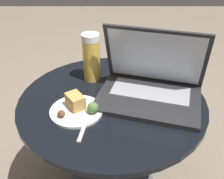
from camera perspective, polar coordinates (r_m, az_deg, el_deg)
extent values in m
cylinder|color=#515156|center=(1.11, -0.28, -12.36)|extent=(0.07, 0.07, 0.45)
cylinder|color=black|center=(0.96, -0.31, -2.49)|extent=(0.68, 0.68, 0.02)
cube|color=#232326|center=(0.95, 7.62, -2.02)|extent=(0.42, 0.34, 0.02)
cube|color=gray|center=(0.98, 8.04, -0.29)|extent=(0.30, 0.20, 0.00)
cube|color=#232326|center=(0.96, 9.02, 7.02)|extent=(0.37, 0.19, 0.24)
cube|color=silver|center=(0.96, 8.99, 6.89)|extent=(0.34, 0.17, 0.21)
cylinder|color=gold|center=(1.04, -4.81, 6.33)|extent=(0.07, 0.07, 0.17)
cylinder|color=white|center=(1.00, -5.07, 11.24)|extent=(0.07, 0.07, 0.03)
cylinder|color=silver|center=(0.90, -8.07, -4.63)|extent=(0.18, 0.18, 0.01)
cube|color=tan|center=(0.90, -8.33, -2.54)|extent=(0.08, 0.08, 0.05)
sphere|color=brown|center=(0.87, -11.31, -5.23)|extent=(0.03, 0.03, 0.03)
sphere|color=#4C6B33|center=(0.87, -4.51, -4.01)|extent=(0.04, 0.04, 0.04)
cube|color=#B2B2B7|center=(0.84, -6.39, -8.11)|extent=(0.03, 0.14, 0.01)
cube|color=#B2B2B7|center=(0.91, -4.89, -4.12)|extent=(0.03, 0.06, 0.01)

